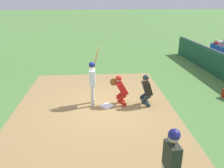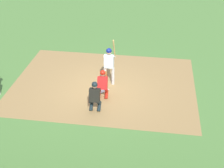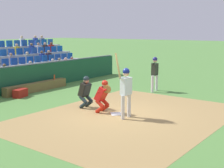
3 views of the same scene
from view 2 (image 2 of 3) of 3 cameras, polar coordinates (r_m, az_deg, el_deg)
ground_plane at (r=14.13m, az=-1.75°, el=-1.02°), size 160.00×160.00×0.00m
infield_dirt_patch at (r=14.55m, az=-1.48°, el=0.04°), size 8.46×6.45×0.01m
home_plate_marker at (r=14.12m, az=-1.75°, el=-0.96°), size 0.62×0.62×0.02m
batter_at_plate at (r=14.01m, az=-0.50°, el=3.94°), size 0.56×0.45×2.30m
catcher_crouching at (r=13.28m, az=-1.66°, el=0.27°), size 0.47×0.71×1.26m
home_plate_umpire at (r=12.46m, az=-3.12°, el=-2.03°), size 0.47×0.47×1.31m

